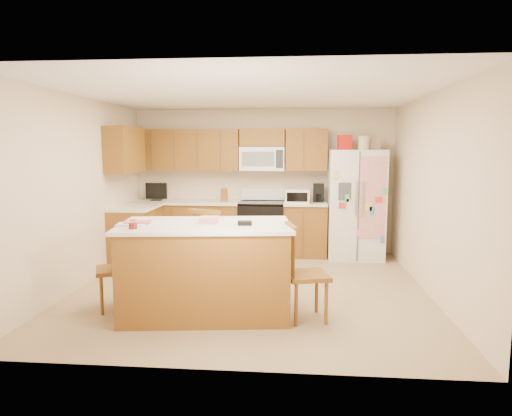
# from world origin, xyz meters

# --- Properties ---
(ground) EXTENTS (4.50, 4.50, 0.00)m
(ground) POSITION_xyz_m (0.00, 0.00, 0.00)
(ground) COLOR tan
(ground) RESTS_ON ground
(room_shell) EXTENTS (4.60, 4.60, 2.52)m
(room_shell) POSITION_xyz_m (0.00, 0.00, 1.44)
(room_shell) COLOR beige
(room_shell) RESTS_ON ground
(cabinetry) EXTENTS (3.36, 1.56, 2.15)m
(cabinetry) POSITION_xyz_m (-0.98, 1.79, 0.91)
(cabinetry) COLOR brown
(cabinetry) RESTS_ON ground
(stove) EXTENTS (0.76, 0.65, 1.13)m
(stove) POSITION_xyz_m (0.00, 1.94, 0.47)
(stove) COLOR black
(stove) RESTS_ON ground
(refrigerator) EXTENTS (0.90, 0.79, 2.04)m
(refrigerator) POSITION_xyz_m (1.57, 1.87, 0.92)
(refrigerator) COLOR white
(refrigerator) RESTS_ON ground
(island) EXTENTS (1.96, 1.28, 1.10)m
(island) POSITION_xyz_m (-0.40, -0.95, 0.51)
(island) COLOR brown
(island) RESTS_ON ground
(windsor_chair_left) EXTENTS (0.54, 0.55, 0.98)m
(windsor_chair_left) POSITION_xyz_m (-1.44, -0.87, 0.46)
(windsor_chair_left) COLOR brown
(windsor_chair_left) RESTS_ON ground
(windsor_chair_back) EXTENTS (0.61, 0.60, 1.09)m
(windsor_chair_back) POSITION_xyz_m (-0.45, -0.27, 0.52)
(windsor_chair_back) COLOR brown
(windsor_chair_back) RESTS_ON ground
(windsor_chair_right) EXTENTS (0.52, 0.53, 1.04)m
(windsor_chair_right) POSITION_xyz_m (0.68, -1.04, 0.49)
(windsor_chair_right) COLOR brown
(windsor_chair_right) RESTS_ON ground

